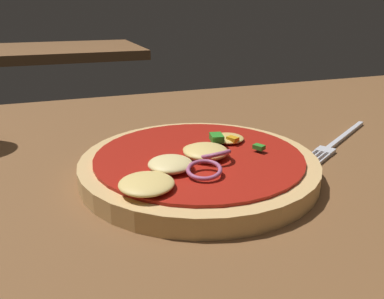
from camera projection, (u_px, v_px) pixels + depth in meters
dining_table at (204, 208)px, 0.36m from camera, size 1.41×0.85×0.04m
pizza at (198, 164)px, 0.38m from camera, size 0.24×0.24×0.04m
fork at (337, 142)px, 0.48m from camera, size 0.17×0.11×0.01m
background_table at (35, 52)px, 1.55m from camera, size 0.84×0.52×0.04m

